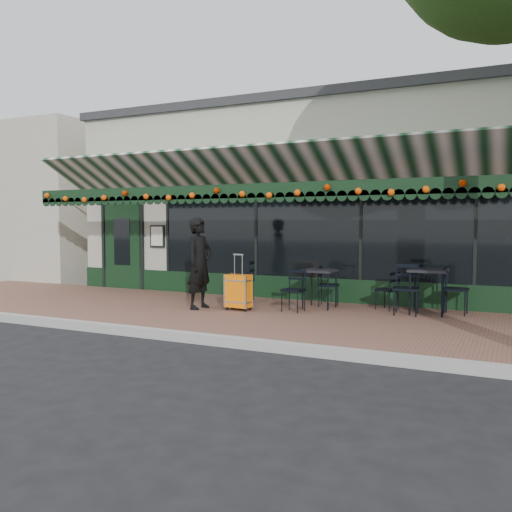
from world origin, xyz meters
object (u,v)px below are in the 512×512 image
at_px(chair_b_left, 243,281).
at_px(chair_b_front, 293,290).
at_px(chair_a_right, 456,290).
at_px(chair_a_front, 406,289).
at_px(chair_a_left, 387,290).
at_px(suitcase, 238,292).
at_px(chair_b_right, 329,286).
at_px(cafe_table_b, 320,274).
at_px(cafe_table_a, 428,274).
at_px(woman, 200,263).

height_order(chair_b_left, chair_b_front, chair_b_left).
relative_size(chair_a_right, chair_a_front, 0.96).
height_order(chair_a_left, chair_b_left, chair_b_left).
distance_m(suitcase, chair_b_front, 1.06).
bearing_deg(chair_b_right, chair_b_front, 148.35).
relative_size(cafe_table_b, chair_a_right, 0.85).
relative_size(chair_a_left, chair_b_left, 0.85).
distance_m(cafe_table_a, chair_a_right, 0.59).
height_order(chair_b_right, chair_b_front, chair_b_right).
distance_m(chair_a_right, chair_a_front, 0.94).
distance_m(cafe_table_a, chair_b_right, 1.99).
distance_m(chair_a_left, chair_a_right, 1.25).
bearing_deg(chair_b_front, chair_b_left, 158.59).
bearing_deg(cafe_table_a, chair_a_left, 167.67).
bearing_deg(woman, cafe_table_a, -67.12).
bearing_deg(chair_a_front, chair_b_front, -169.95).
relative_size(cafe_table_a, chair_b_right, 1.01).
xyz_separation_m(suitcase, chair_b_left, (-0.41, 0.99, 0.09)).
bearing_deg(chair_a_front, chair_a_left, 129.59).
relative_size(chair_a_right, chair_b_right, 1.09).
bearing_deg(chair_b_front, chair_a_left, 35.96).
bearing_deg(chair_b_right, cafe_table_b, 157.47).
bearing_deg(cafe_table_b, chair_b_left, 178.75).
height_order(chair_a_right, chair_b_front, chair_a_right).
relative_size(chair_b_left, chair_b_right, 1.08).
bearing_deg(chair_a_right, woman, 109.76).
bearing_deg(chair_a_front, chair_b_left, 172.84).
height_order(cafe_table_b, chair_b_front, chair_b_front).
height_order(chair_a_left, chair_a_right, chair_a_right).
relative_size(suitcase, chair_a_right, 1.20).
relative_size(woman, cafe_table_a, 2.15).
xyz_separation_m(chair_a_front, chair_b_front, (-2.00, -0.55, -0.07)).
height_order(woman, suitcase, woman).
bearing_deg(cafe_table_a, chair_b_right, 176.12).
xyz_separation_m(cafe_table_b, chair_a_left, (1.25, 0.37, -0.31)).
distance_m(woman, chair_a_right, 4.85).
distance_m(cafe_table_a, chair_a_front, 0.52).
bearing_deg(chair_b_front, cafe_table_a, 22.72).
bearing_deg(cafe_table_b, cafe_table_a, 5.58).
xyz_separation_m(woman, chair_b_right, (2.17, 1.42, -0.48)).
bearing_deg(chair_b_front, woman, -161.79).
bearing_deg(chair_a_right, chair_a_left, 93.45).
distance_m(chair_a_right, chair_b_front, 2.99).
height_order(chair_a_right, chair_b_right, chair_a_right).
bearing_deg(chair_a_left, woman, -44.60).
bearing_deg(suitcase, chair_b_front, 21.54).
relative_size(chair_a_front, chair_b_left, 1.05).
bearing_deg(cafe_table_b, chair_a_left, 16.59).
bearing_deg(woman, chair_a_left, -60.84).
relative_size(cafe_table_a, chair_a_front, 0.89).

